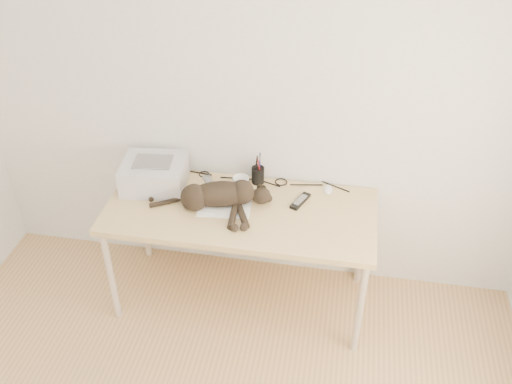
% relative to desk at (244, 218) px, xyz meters
% --- Properties ---
extents(wall_back, '(3.50, 0.00, 3.50)m').
position_rel_desk_xyz_m(wall_back, '(0.00, 0.27, 0.69)').
color(wall_back, white).
rests_on(wall_back, floor).
extents(desk, '(1.60, 0.70, 0.74)m').
position_rel_desk_xyz_m(desk, '(0.00, 0.00, 0.00)').
color(desk, tan).
rests_on(desk, floor).
extents(printer, '(0.41, 0.36, 0.18)m').
position_rel_desk_xyz_m(printer, '(-0.57, 0.06, 0.22)').
color(printer, silver).
rests_on(printer, desk).
extents(papers, '(0.36, 0.27, 0.01)m').
position_rel_desk_xyz_m(papers, '(-0.11, -0.07, 0.14)').
color(papers, white).
rests_on(papers, desk).
extents(cat, '(0.73, 0.36, 0.17)m').
position_rel_desk_xyz_m(cat, '(-0.14, -0.08, 0.21)').
color(cat, black).
rests_on(cat, desk).
extents(mug, '(0.13, 0.13, 0.10)m').
position_rel_desk_xyz_m(mug, '(-0.03, 0.10, 0.18)').
color(mug, white).
rests_on(mug, desk).
extents(pen_cup, '(0.08, 0.08, 0.20)m').
position_rel_desk_xyz_m(pen_cup, '(0.05, 0.20, 0.19)').
color(pen_cup, black).
rests_on(pen_cup, desk).
extents(remote_grey, '(0.13, 0.16, 0.02)m').
position_rel_desk_xyz_m(remote_grey, '(-0.24, 0.13, 0.14)').
color(remote_grey, slate).
rests_on(remote_grey, desk).
extents(remote_black, '(0.11, 0.18, 0.02)m').
position_rel_desk_xyz_m(remote_black, '(0.34, 0.04, 0.14)').
color(remote_black, black).
rests_on(remote_black, desk).
extents(mouse, '(0.07, 0.10, 0.03)m').
position_rel_desk_xyz_m(mouse, '(0.50, 0.19, 0.15)').
color(mouse, white).
rests_on(mouse, desk).
extents(cable_tangle, '(1.36, 0.08, 0.01)m').
position_rel_desk_xyz_m(cable_tangle, '(0.00, 0.22, 0.14)').
color(cable_tangle, black).
rests_on(cable_tangle, desk).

